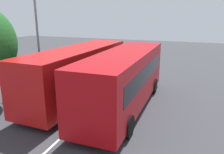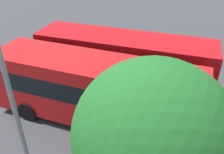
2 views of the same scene
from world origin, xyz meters
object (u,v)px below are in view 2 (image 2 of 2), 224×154
bus_far_left (123,61)px  depot_tree (152,141)px  street_lamp (14,80)px  pedestrian (22,64)px  bus_center_left (94,89)px

bus_far_left → depot_tree: depot_tree is taller
street_lamp → depot_tree: bearing=-79.2°
bus_far_left → pedestrian: bus_far_left is taller
pedestrian → bus_far_left: bearing=54.0°
bus_far_left → depot_tree: (-3.04, 7.54, 1.96)m
bus_far_left → pedestrian: (6.43, 1.10, -0.82)m
bus_center_left → pedestrian: (6.00, -2.19, -0.82)m
street_lamp → depot_tree: 4.51m
pedestrian → street_lamp: 8.47m
pedestrian → street_lamp: bearing=-5.4°
street_lamp → pedestrian: bearing=57.8°
bus_center_left → street_lamp: (0.97, 3.74, 2.55)m
street_lamp → depot_tree: size_ratio=1.27×
bus_far_left → street_lamp: bearing=77.7°
bus_far_left → depot_tree: size_ratio=1.69×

